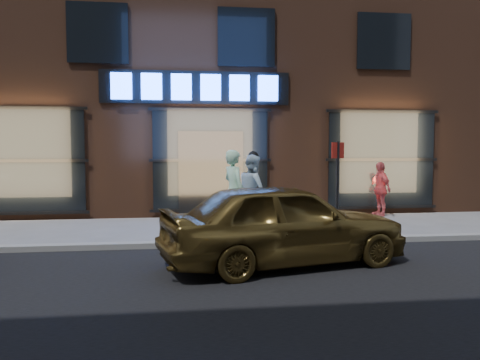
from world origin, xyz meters
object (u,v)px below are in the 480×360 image
object	(u,v)px
gold_sedan	(284,223)
sign_post	(337,181)
man_cap	(253,190)
man_bowtie	(234,191)
passerby	(380,189)

from	to	relation	value
gold_sedan	sign_post	distance (m)	2.53
gold_sedan	man_cap	bearing A→B (deg)	-14.88
man_bowtie	passerby	world-z (taller)	man_bowtie
man_bowtie	passerby	bearing A→B (deg)	-89.46
man_bowtie	man_cap	xyz separation A→B (m)	(0.58, 0.79, -0.06)
passerby	gold_sedan	xyz separation A→B (m)	(-3.95, -5.14, -0.07)
sign_post	man_cap	bearing A→B (deg)	100.88
man_bowtie	gold_sedan	bearing A→B (deg)	165.03
sign_post	passerby	bearing A→B (deg)	28.94
sign_post	gold_sedan	bearing A→B (deg)	-154.19
man_cap	sign_post	size ratio (longest dim) A/B	0.86
man_cap	gold_sedan	bearing A→B (deg)	171.17
man_bowtie	man_cap	size ratio (longest dim) A/B	1.06
man_bowtie	gold_sedan	size ratio (longest dim) A/B	0.46
man_cap	sign_post	bearing A→B (deg)	-151.77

